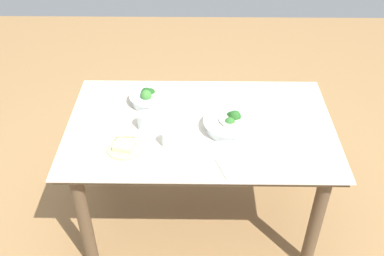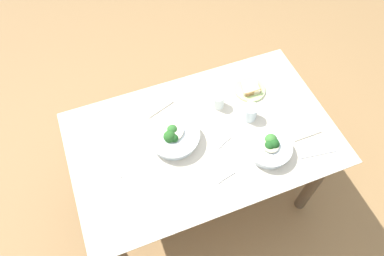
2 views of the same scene
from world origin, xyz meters
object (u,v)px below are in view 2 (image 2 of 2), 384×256
at_px(table_knife_left, 318,154).
at_px(napkin_folded_upper, 154,102).
at_px(water_glass_side, 218,101).
at_px(napkin_folded_lower, 302,128).
at_px(bread_side_plate, 250,89).
at_px(broccoli_bowl_far, 173,137).
at_px(water_glass_center, 250,112).
at_px(table_knife_right, 109,166).
at_px(broccoli_bowl_near, 269,147).
at_px(fork_by_far_bowl, 225,178).
at_px(fork_by_near_bowl, 224,143).

xyz_separation_m(table_knife_left, napkin_folded_upper, (-0.69, 0.63, 0.00)).
bearing_deg(water_glass_side, napkin_folded_lower, -39.75).
xyz_separation_m(bread_side_plate, water_glass_side, (-0.22, -0.03, 0.03)).
bearing_deg(broccoli_bowl_far, water_glass_center, -0.85).
xyz_separation_m(bread_side_plate, table_knife_right, (-0.88, -0.19, -0.01)).
xyz_separation_m(broccoli_bowl_far, napkin_folded_upper, (-0.02, 0.28, -0.03)).
relative_size(bread_side_plate, table_knife_left, 0.92).
bearing_deg(napkin_folded_lower, table_knife_right, 171.85).
relative_size(table_knife_right, napkin_folded_lower, 1.11).
distance_m(broccoli_bowl_near, table_knife_right, 0.82).
bearing_deg(bread_side_plate, fork_by_far_bowl, -128.37).
distance_m(fork_by_near_bowl, table_knife_left, 0.49).
bearing_deg(table_knife_left, broccoli_bowl_near, -17.43).
relative_size(broccoli_bowl_far, water_glass_center, 3.05).
bearing_deg(broccoli_bowl_far, table_knife_left, -27.57).
xyz_separation_m(fork_by_near_bowl, napkin_folded_upper, (-0.26, 0.39, 0.00)).
bearing_deg(water_glass_side, bread_side_plate, 8.30).
height_order(bread_side_plate, water_glass_side, water_glass_side).
bearing_deg(fork_by_far_bowl, fork_by_near_bowl, -125.18).
distance_m(water_glass_center, napkin_folded_upper, 0.54).
distance_m(water_glass_center, water_glass_side, 0.19).
xyz_separation_m(water_glass_center, napkin_folded_lower, (0.24, -0.17, -0.04)).
xyz_separation_m(bread_side_plate, fork_by_near_bowl, (-0.29, -0.27, -0.01)).
xyz_separation_m(broccoli_bowl_far, fork_by_near_bowl, (0.24, -0.11, -0.03)).
bearing_deg(fork_by_far_bowl, table_knife_right, -40.10).
bearing_deg(table_knife_right, table_knife_left, -134.86).
xyz_separation_m(bread_side_plate, fork_by_far_bowl, (-0.37, -0.46, -0.01)).
xyz_separation_m(fork_by_near_bowl, table_knife_right, (-0.60, 0.08, -0.00)).
height_order(water_glass_side, napkin_folded_lower, water_glass_side).
bearing_deg(water_glass_side, water_glass_center, -46.83).
bearing_deg(bread_side_plate, water_glass_side, -171.70).
bearing_deg(table_knife_left, napkin_folded_upper, -34.02).
bearing_deg(napkin_folded_upper, fork_by_near_bowl, -55.91).
xyz_separation_m(broccoli_bowl_far, bread_side_plate, (0.53, 0.16, -0.02)).
relative_size(fork_by_near_bowl, napkin_folded_lower, 0.59).
bearing_deg(fork_by_near_bowl, table_knife_left, 127.52).
distance_m(fork_by_far_bowl, fork_by_near_bowl, 0.20).
height_order(broccoli_bowl_far, water_glass_center, broccoli_bowl_far).
relative_size(bread_side_plate, water_glass_side, 2.17).
xyz_separation_m(water_glass_center, fork_by_near_bowl, (-0.20, -0.11, -0.04)).
relative_size(water_glass_side, napkin_folded_lower, 0.50).
height_order(broccoli_bowl_near, table_knife_left, broccoli_bowl_near).
bearing_deg(table_knife_right, broccoli_bowl_far, -112.96).
bearing_deg(broccoli_bowl_far, broccoli_bowl_near, -28.60).
bearing_deg(napkin_folded_lower, napkin_folded_upper, 147.04).
relative_size(broccoli_bowl_far, bread_side_plate, 1.53).
height_order(bread_side_plate, fork_by_far_bowl, bread_side_plate).
relative_size(fork_by_far_bowl, table_knife_right, 0.60).
relative_size(fork_by_near_bowl, napkin_folded_upper, 0.56).
distance_m(bread_side_plate, fork_by_far_bowl, 0.59).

